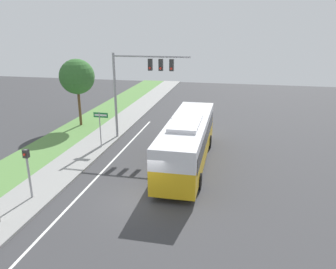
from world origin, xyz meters
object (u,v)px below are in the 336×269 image
object	(u,v)px
bus	(188,139)
street_sign	(100,124)
signal_gantry	(139,77)
pedestrian_signal	(28,166)

from	to	relation	value
bus	street_sign	world-z (taller)	bus
signal_gantry	street_sign	size ratio (longest dim) A/B	2.43
bus	signal_gantry	distance (m)	7.15
street_sign	signal_gantry	bearing A→B (deg)	49.56
signal_gantry	pedestrian_signal	world-z (taller)	signal_gantry
bus	pedestrian_signal	distance (m)	9.99
signal_gantry	pedestrian_signal	distance (m)	11.73
bus	signal_gantry	size ratio (longest dim) A/B	1.62
signal_gantry	pedestrian_signal	size ratio (longest dim) A/B	2.45
bus	street_sign	size ratio (longest dim) A/B	3.93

